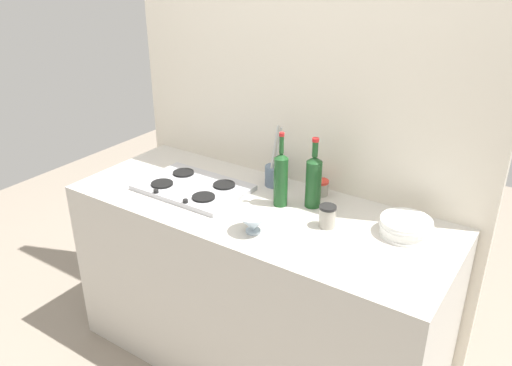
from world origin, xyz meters
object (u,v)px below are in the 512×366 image
at_px(wine_bottle_leftmost, 314,180).
at_px(utensil_crock, 275,174).
at_px(condiment_jar_rear, 321,187).
at_px(plate_stack, 406,227).
at_px(condiment_jar_front, 327,216).
at_px(wine_bottle_mid_left, 281,178).
at_px(mixing_bowl, 253,222).
at_px(stovetop_hob, 193,187).

distance_m(wine_bottle_leftmost, utensil_crock, 0.28).
bearing_deg(condiment_jar_rear, plate_stack, -16.40).
relative_size(utensil_crock, condiment_jar_front, 3.18).
height_order(wine_bottle_leftmost, wine_bottle_mid_left, wine_bottle_mid_left).
relative_size(wine_bottle_mid_left, condiment_jar_front, 3.57).
height_order(mixing_bowl, utensil_crock, utensil_crock).
bearing_deg(condiment_jar_front, plate_stack, 22.33).
distance_m(plate_stack, wine_bottle_mid_left, 0.58).
bearing_deg(plate_stack, utensil_crock, 171.56).
xyz_separation_m(stovetop_hob, plate_stack, (1.00, 0.16, 0.02)).
height_order(wine_bottle_leftmost, condiment_jar_rear, wine_bottle_leftmost).
xyz_separation_m(wine_bottle_leftmost, condiment_jar_front, (0.14, -0.13, -0.08)).
xyz_separation_m(plate_stack, mixing_bowl, (-0.53, -0.33, 0.01)).
distance_m(stovetop_hob, wine_bottle_mid_left, 0.46).
xyz_separation_m(stovetop_hob, condiment_jar_front, (0.70, 0.04, 0.04)).
xyz_separation_m(stovetop_hob, wine_bottle_mid_left, (0.43, 0.10, 0.12)).
relative_size(wine_bottle_leftmost, condiment_jar_front, 3.36).
relative_size(wine_bottle_leftmost, wine_bottle_mid_left, 0.94).
bearing_deg(utensil_crock, condiment_jar_rear, 7.81).
distance_m(plate_stack, mixing_bowl, 0.63).
relative_size(plate_stack, wine_bottle_mid_left, 0.62).
bearing_deg(condiment_jar_rear, mixing_bowl, -98.40).
bearing_deg(condiment_jar_front, utensil_crock, 150.57).
bearing_deg(utensil_crock, wine_bottle_leftmost, -19.50).
distance_m(stovetop_hob, condiment_jar_rear, 0.62).
bearing_deg(wine_bottle_leftmost, wine_bottle_mid_left, -150.89).
height_order(wine_bottle_leftmost, utensil_crock, wine_bottle_leftmost).
distance_m(wine_bottle_leftmost, condiment_jar_rear, 0.16).
bearing_deg(wine_bottle_leftmost, condiment_jar_rear, 100.67).
height_order(wine_bottle_mid_left, condiment_jar_front, wine_bottle_mid_left).
height_order(stovetop_hob, mixing_bowl, mixing_bowl).
bearing_deg(stovetop_hob, condiment_jar_front, 3.19).
bearing_deg(mixing_bowl, utensil_crock, 110.88).
bearing_deg(stovetop_hob, condiment_jar_rear, 28.93).
distance_m(wine_bottle_leftmost, condiment_jar_front, 0.21).
bearing_deg(condiment_jar_front, mixing_bowl, -137.86).
bearing_deg(wine_bottle_mid_left, plate_stack, 6.01).
bearing_deg(wine_bottle_leftmost, stovetop_hob, -162.87).
bearing_deg(wine_bottle_mid_left, stovetop_hob, -166.78).
bearing_deg(condiment_jar_rear, wine_bottle_mid_left, -118.13).
height_order(stovetop_hob, utensil_crock, utensil_crock).
bearing_deg(plate_stack, wine_bottle_mid_left, -173.99).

